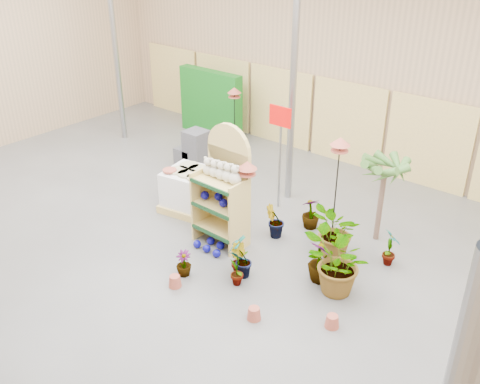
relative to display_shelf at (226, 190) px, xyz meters
The scene contains 23 objects.
room 1.25m from the display_shelf, 102.57° to the right, with size 15.20×12.10×4.70m.
display_shelf is the anchor object (origin of this frame).
teddy_bears 0.42m from the display_shelf, 71.76° to the right, with size 0.85×0.23×0.37m.
gazing_balls_shelf 0.19m from the display_shelf, 90.00° to the right, with size 0.84×0.29×0.16m.
gazing_balls_floor 1.07m from the display_shelf, 86.88° to the right, with size 0.63×0.39×0.15m.
pallet_stack 1.46m from the display_shelf, 160.70° to the left, with size 1.37×1.21×0.90m.
charcoal_planters 3.32m from the display_shelf, 144.64° to the left, with size 0.80×0.50×1.00m.
trellis_stock 5.49m from the display_shelf, 135.25° to the left, with size 2.00×0.30×1.80m, color #126417.
offer_sign 1.72m from the display_shelf, 89.84° to the left, with size 0.50×0.08×2.20m.
bird_table_front 0.72m from the display_shelf, ahead, with size 0.34×0.34×1.72m.
bird_table_right 2.19m from the display_shelf, 31.21° to the left, with size 0.34×0.34×2.17m.
bird_table_back 4.14m from the display_shelf, 127.92° to the left, with size 0.34×0.34×1.74m.
palm 2.87m from the display_shelf, 39.91° to the left, with size 0.70×0.70×1.76m.
potted_plant_0 1.29m from the display_shelf, 38.48° to the right, with size 0.40×0.27×0.75m, color #406F2B.
potted_plant_1 1.41m from the display_shelf, 36.73° to the right, with size 0.35×0.28×0.63m, color #406F2B.
potted_plant_3 2.15m from the display_shelf, ahead, with size 0.41×0.41×0.74m, color #406F2B.
potted_plant_4 3.05m from the display_shelf, 23.12° to the left, with size 0.38×0.26×0.73m, color #406F2B.
potted_plant_5 1.15m from the display_shelf, 43.46° to the left, with size 0.38×0.30×0.69m, color #406F2B.
potted_plant_6 2.10m from the display_shelf, 22.48° to the left, with size 0.88×0.77×0.98m, color #406F2B.
potted_plant_7 1.56m from the display_shelf, 81.46° to the right, with size 0.26×0.26×0.46m, color #406F2B.
potted_plant_8 1.58m from the display_shelf, 41.39° to the right, with size 0.36×0.25×0.69m, color #406F2B.
potted_plant_10 2.48m from the display_shelf, ahead, with size 1.00×0.87×1.11m, color #406F2B.
potted_plant_11 1.84m from the display_shelf, 54.22° to the left, with size 0.36×0.36×0.64m, color #406F2B.
Camera 1 is at (5.77, -5.10, 5.43)m, focal length 40.00 mm.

